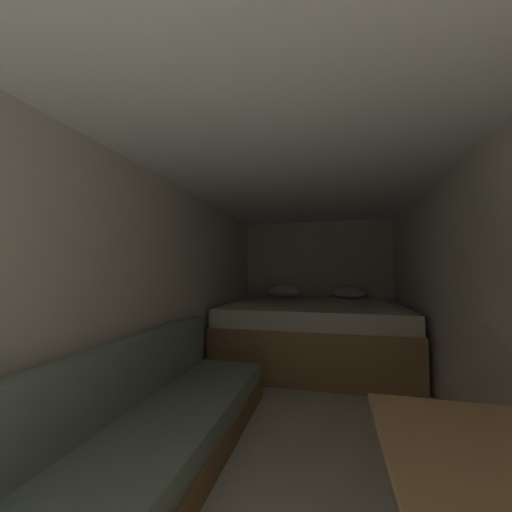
{
  "coord_description": "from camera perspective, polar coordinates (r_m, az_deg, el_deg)",
  "views": [
    {
      "loc": [
        0.24,
        -0.25,
        1.23
      ],
      "look_at": [
        -0.47,
        2.67,
        1.36
      ],
      "focal_mm": 21.61,
      "sensor_mm": 36.0,
      "label": 1
    }
  ],
  "objects": [
    {
      "name": "wall_right",
      "position": [
        2.63,
        35.48,
        -6.74
      ],
      "size": [
        0.05,
        5.45,
        2.03
      ],
      "primitive_type": "cube",
      "color": "beige",
      "rests_on": "ground"
    },
    {
      "name": "bed",
      "position": [
        4.27,
        10.59,
        -13.75
      ],
      "size": [
        2.24,
        1.89,
        0.97
      ],
      "color": "#9E7247",
      "rests_on": "ground"
    },
    {
      "name": "ceiling_slab",
      "position": [
        2.59,
        8.02,
        16.1
      ],
      "size": [
        2.46,
        5.45,
        0.05
      ],
      "primitive_type": "cube",
      "color": "white",
      "rests_on": "wall_left"
    },
    {
      "name": "wall_left",
      "position": [
        2.84,
        -16.94,
        -6.77
      ],
      "size": [
        0.05,
        5.45,
        2.03
      ],
      "primitive_type": "cube",
      "color": "beige",
      "rests_on": "ground"
    },
    {
      "name": "sofa_left",
      "position": [
        2.13,
        -22.22,
        -30.46
      ],
      "size": [
        0.74,
        2.92,
        0.76
      ],
      "color": "olive",
      "rests_on": "ground"
    },
    {
      "name": "ground_plane",
      "position": [
        2.74,
        8.33,
        -29.18
      ],
      "size": [
        7.45,
        7.45,
        0.0
      ],
      "primitive_type": "plane",
      "color": "beige"
    },
    {
      "name": "wall_back",
      "position": [
        5.2,
        11.16,
        -4.89
      ],
      "size": [
        2.46,
        0.05,
        2.03
      ],
      "primitive_type": "cube",
      "color": "beige",
      "rests_on": "ground"
    }
  ]
}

